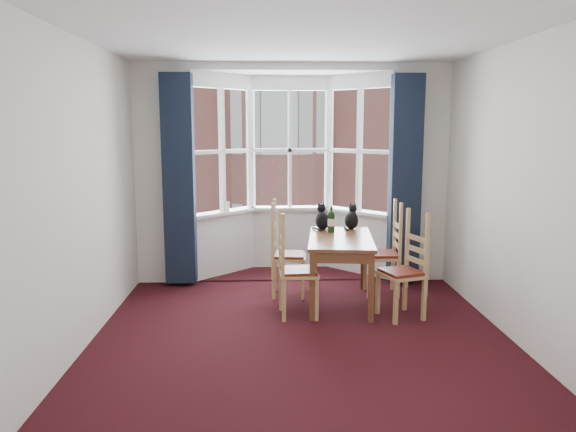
{
  "coord_description": "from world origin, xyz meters",
  "views": [
    {
      "loc": [
        -0.32,
        -4.94,
        2.01
      ],
      "look_at": [
        -0.1,
        1.05,
        1.05
      ],
      "focal_mm": 35.0,
      "sensor_mm": 36.0,
      "label": 1
    }
  ],
  "objects_px": {
    "cat_left": "(322,219)",
    "cat_right": "(352,219)",
    "chair_left_near": "(290,273)",
    "candle_tall": "(227,207)",
    "chair_right_far": "(389,256)",
    "wine_bottle": "(331,221)",
    "chair_left_far": "(281,256)",
    "chair_right_near": "(409,273)",
    "dining_table": "(341,246)"
  },
  "relations": [
    {
      "from": "dining_table",
      "to": "cat_left",
      "type": "xyz_separation_m",
      "value": [
        -0.16,
        0.5,
        0.23
      ]
    },
    {
      "from": "dining_table",
      "to": "chair_right_far",
      "type": "height_order",
      "value": "chair_right_far"
    },
    {
      "from": "cat_right",
      "to": "chair_right_far",
      "type": "bearing_deg",
      "value": -22.65
    },
    {
      "from": "chair_left_far",
      "to": "chair_right_near",
      "type": "relative_size",
      "value": 1.0
    },
    {
      "from": "chair_left_near",
      "to": "cat_left",
      "type": "height_order",
      "value": "cat_left"
    },
    {
      "from": "dining_table",
      "to": "chair_left_far",
      "type": "distance_m",
      "value": 0.78
    },
    {
      "from": "chair_right_far",
      "to": "candle_tall",
      "type": "bearing_deg",
      "value": 153.16
    },
    {
      "from": "cat_right",
      "to": "candle_tall",
      "type": "relative_size",
      "value": 2.5
    },
    {
      "from": "chair_right_near",
      "to": "cat_right",
      "type": "xyz_separation_m",
      "value": [
        -0.47,
        0.99,
        0.42
      ]
    },
    {
      "from": "cat_left",
      "to": "cat_right",
      "type": "relative_size",
      "value": 1.03
    },
    {
      "from": "chair_right_far",
      "to": "wine_bottle",
      "type": "distance_m",
      "value": 0.84
    },
    {
      "from": "chair_right_near",
      "to": "cat_left",
      "type": "height_order",
      "value": "cat_left"
    },
    {
      "from": "chair_right_near",
      "to": "dining_table",
      "type": "bearing_deg",
      "value": 144.89
    },
    {
      "from": "chair_left_far",
      "to": "cat_left",
      "type": "bearing_deg",
      "value": 17.28
    },
    {
      "from": "chair_right_far",
      "to": "candle_tall",
      "type": "xyz_separation_m",
      "value": [
        -2.0,
        1.01,
        0.46
      ]
    },
    {
      "from": "cat_right",
      "to": "wine_bottle",
      "type": "relative_size",
      "value": 0.99
    },
    {
      "from": "cat_left",
      "to": "chair_left_near",
      "type": "bearing_deg",
      "value": -115.09
    },
    {
      "from": "dining_table",
      "to": "chair_left_near",
      "type": "bearing_deg",
      "value": -144.94
    },
    {
      "from": "chair_left_near",
      "to": "cat_right",
      "type": "xyz_separation_m",
      "value": [
        0.79,
        0.93,
        0.42
      ]
    },
    {
      "from": "cat_left",
      "to": "candle_tall",
      "type": "height_order",
      "value": "cat_left"
    },
    {
      "from": "chair_right_near",
      "to": "chair_right_far",
      "type": "xyz_separation_m",
      "value": [
        -0.03,
        0.81,
        0.0
      ]
    },
    {
      "from": "chair_right_far",
      "to": "cat_right",
      "type": "relative_size",
      "value": 2.89
    },
    {
      "from": "dining_table",
      "to": "candle_tall",
      "type": "distance_m",
      "value": 1.94
    },
    {
      "from": "dining_table",
      "to": "wine_bottle",
      "type": "height_order",
      "value": "wine_bottle"
    },
    {
      "from": "chair_right_near",
      "to": "chair_right_far",
      "type": "height_order",
      "value": "same"
    },
    {
      "from": "chair_left_near",
      "to": "wine_bottle",
      "type": "distance_m",
      "value": 0.99
    },
    {
      "from": "dining_table",
      "to": "cat_left",
      "type": "bearing_deg",
      "value": 107.6
    },
    {
      "from": "chair_left_near",
      "to": "cat_right",
      "type": "bearing_deg",
      "value": 49.76
    },
    {
      "from": "chair_left_near",
      "to": "chair_left_far",
      "type": "relative_size",
      "value": 1.0
    },
    {
      "from": "candle_tall",
      "to": "wine_bottle",
      "type": "bearing_deg",
      "value": -38.97
    },
    {
      "from": "dining_table",
      "to": "wine_bottle",
      "type": "relative_size",
      "value": 4.31
    },
    {
      "from": "chair_left_far",
      "to": "cat_right",
      "type": "distance_m",
      "value": 0.98
    },
    {
      "from": "cat_left",
      "to": "dining_table",
      "type": "bearing_deg",
      "value": -72.4
    },
    {
      "from": "chair_left_far",
      "to": "wine_bottle",
      "type": "xyz_separation_m",
      "value": [
        0.59,
        -0.04,
        0.44
      ]
    },
    {
      "from": "dining_table",
      "to": "cat_right",
      "type": "distance_m",
      "value": 0.6
    },
    {
      "from": "chair_right_far",
      "to": "cat_right",
      "type": "height_order",
      "value": "cat_right"
    },
    {
      "from": "candle_tall",
      "to": "chair_left_far",
      "type": "bearing_deg",
      "value": -54.95
    },
    {
      "from": "chair_left_near",
      "to": "candle_tall",
      "type": "xyz_separation_m",
      "value": [
        -0.78,
        1.77,
        0.46
      ]
    },
    {
      "from": "chair_left_near",
      "to": "dining_table",
      "type": "bearing_deg",
      "value": 35.06
    },
    {
      "from": "dining_table",
      "to": "chair_right_near",
      "type": "xyz_separation_m",
      "value": [
        0.67,
        -0.47,
        -0.19
      ]
    },
    {
      "from": "chair_left_far",
      "to": "chair_right_near",
      "type": "height_order",
      "value": "same"
    },
    {
      "from": "dining_table",
      "to": "wine_bottle",
      "type": "xyz_separation_m",
      "value": [
        -0.07,
        0.3,
        0.25
      ]
    },
    {
      "from": "dining_table",
      "to": "candle_tall",
      "type": "bearing_deg",
      "value": 135.38
    },
    {
      "from": "chair_left_near",
      "to": "cat_right",
      "type": "distance_m",
      "value": 1.29
    },
    {
      "from": "chair_right_near",
      "to": "candle_tall",
      "type": "height_order",
      "value": "candle_tall"
    },
    {
      "from": "cat_left",
      "to": "wine_bottle",
      "type": "distance_m",
      "value": 0.22
    },
    {
      "from": "chair_right_far",
      "to": "wine_bottle",
      "type": "relative_size",
      "value": 2.87
    },
    {
      "from": "candle_tall",
      "to": "cat_right",
      "type": "bearing_deg",
      "value": -27.96
    },
    {
      "from": "chair_left_near",
      "to": "chair_left_far",
      "type": "xyz_separation_m",
      "value": [
        -0.07,
        0.76,
        0.0
      ]
    },
    {
      "from": "chair_left_far",
      "to": "cat_right",
      "type": "bearing_deg",
      "value": 11.2
    }
  ]
}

